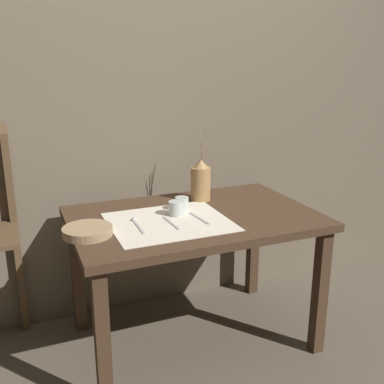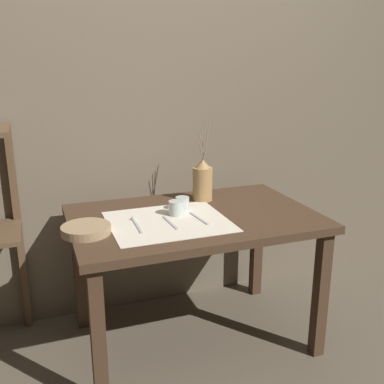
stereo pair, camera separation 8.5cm
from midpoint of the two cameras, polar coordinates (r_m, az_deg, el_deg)
name	(u,v)px [view 2 (the right image)]	position (r m, az deg, el deg)	size (l,w,h in m)	color
ground_plane	(194,338)	(2.57, 1.21, -18.05)	(12.00, 12.00, 0.00)	brown
stone_wall_back	(163,107)	(2.61, -2.73, 10.76)	(7.00, 0.06, 2.40)	#6B5E4C
wooden_table	(194,232)	(2.28, 1.30, -5.09)	(1.22, 0.79, 0.71)	#422D1E
linen_cloth	(168,221)	(2.15, -1.89, -3.77)	(0.56, 0.48, 0.00)	beige
pitcher_with_flowers	(202,181)	(2.45, 2.34, 1.36)	(0.11, 0.11, 0.45)	#A87F4C
wooden_bowl	(86,230)	(2.05, -12.14, -4.70)	(0.22, 0.22, 0.04)	#9E7F5B
glass_tumbler_near	(176,208)	(2.23, -0.96, -2.05)	(0.07, 0.07, 0.07)	#B7C1BC
glass_tumbler_far	(182,203)	(2.30, -0.18, -1.48)	(0.07, 0.07, 0.07)	#B7C1BC
spoon_inner	(135,222)	(2.15, -6.14, -3.77)	(0.02, 0.20, 0.02)	#A8A8AD
fork_outer	(170,223)	(2.13, -1.65, -3.91)	(0.02, 0.19, 0.00)	#A8A8AD
knife_center	(199,218)	(2.19, 2.03, -3.36)	(0.03, 0.19, 0.00)	#A8A8AD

